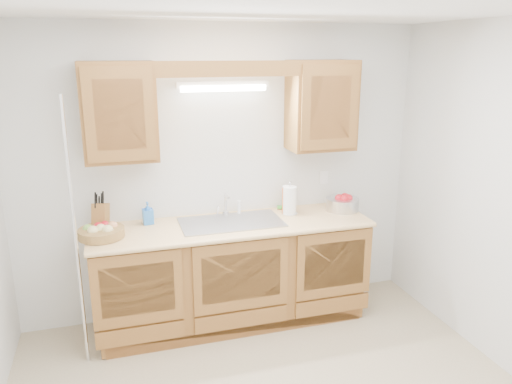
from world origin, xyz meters
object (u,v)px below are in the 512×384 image
object	(u,v)px
paper_towel	(290,201)
apple_bowl	(343,203)
fruit_basket	(101,231)
knife_block	(101,216)

from	to	relation	value
paper_towel	apple_bowl	distance (m)	0.50
fruit_basket	apple_bowl	bearing A→B (deg)	2.54
fruit_basket	paper_towel	bearing A→B (deg)	4.44
fruit_basket	knife_block	distance (m)	0.19
paper_towel	knife_block	bearing A→B (deg)	177.78
fruit_basket	knife_block	xyz separation A→B (m)	(0.00, 0.18, 0.06)
knife_block	apple_bowl	xyz separation A→B (m)	(2.06, -0.09, -0.05)
fruit_basket	knife_block	world-z (taller)	knife_block
paper_towel	apple_bowl	xyz separation A→B (m)	(0.49, -0.03, -0.06)
knife_block	apple_bowl	bearing A→B (deg)	15.25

